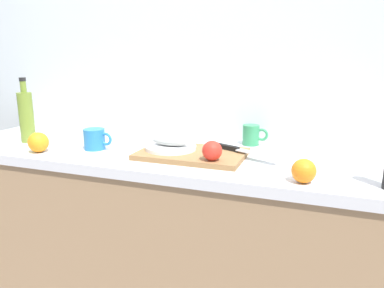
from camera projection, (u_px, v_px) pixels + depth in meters
The scene contains 12 objects.
back_wall at pixel (197, 63), 1.75m from camera, with size 3.20×0.05×2.50m, color silver.
kitchen_counter at pixel (172, 248), 1.64m from camera, with size 2.00×0.60×0.90m.
cutting_board at pixel (192, 154), 1.44m from camera, with size 0.41×0.27×0.02m, color olive.
white_plate at pixel (171, 147), 1.47m from camera, with size 0.20×0.20×0.01m, color white.
fish_fillet at pixel (171, 141), 1.46m from camera, with size 0.15×0.07×0.04m, color #999E99.
chef_knife at pixel (238, 150), 1.43m from camera, with size 0.28×0.14×0.02m.
tomato_0 at pixel (212, 151), 1.31m from camera, with size 0.07×0.07×0.07m, color red.
olive_oil_bottle at pixel (26, 116), 1.66m from camera, with size 0.06×0.06×0.29m.
coffee_mug_0 at pixel (95, 139), 1.54m from camera, with size 0.13×0.09×0.09m.
coffee_mug_1 at pixel (252, 135), 1.61m from camera, with size 0.11×0.07×0.09m.
orange_0 at pixel (304, 171), 1.14m from camera, with size 0.08×0.08×0.08m, color orange.
orange_1 at pixel (38, 142), 1.49m from camera, with size 0.08×0.08×0.08m, color orange.
Camera 1 is at (0.59, -1.36, 1.29)m, focal length 34.35 mm.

